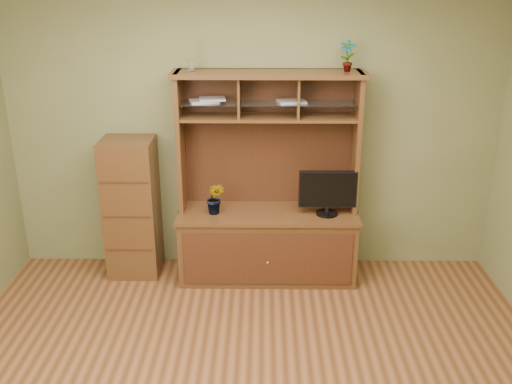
{
  "coord_description": "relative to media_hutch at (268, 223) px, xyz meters",
  "views": [
    {
      "loc": [
        0.09,
        -3.08,
        2.67
      ],
      "look_at": [
        0.04,
        1.2,
        1.03
      ],
      "focal_mm": 40.0,
      "sensor_mm": 36.0,
      "label": 1
    }
  ],
  "objects": [
    {
      "name": "room",
      "position": [
        -0.14,
        -1.73,
        0.83
      ],
      "size": [
        4.54,
        4.04,
        2.74
      ],
      "color": "#553018",
      "rests_on": "ground"
    },
    {
      "name": "media_hutch",
      "position": [
        0.0,
        0.0,
        0.0
      ],
      "size": [
        1.66,
        0.61,
        1.9
      ],
      "color": "#472914",
      "rests_on": "room"
    },
    {
      "name": "monitor",
      "position": [
        0.53,
        -0.08,
        0.34
      ],
      "size": [
        0.51,
        0.2,
        0.41
      ],
      "rotation": [
        0.0,
        0.0,
        0.0
      ],
      "color": "black",
      "rests_on": "media_hutch"
    },
    {
      "name": "orchid_plant",
      "position": [
        -0.47,
        -0.08,
        0.28
      ],
      "size": [
        0.2,
        0.18,
        0.3
      ],
      "primitive_type": "imported",
      "rotation": [
        0.0,
        0.0,
        -0.32
      ],
      "color": "#2C511B",
      "rests_on": "media_hutch"
    },
    {
      "name": "top_plant",
      "position": [
        0.66,
        0.08,
        1.51
      ],
      "size": [
        0.16,
        0.13,
        0.26
      ],
      "primitive_type": "imported",
      "rotation": [
        0.0,
        0.0,
        -0.27
      ],
      "color": "#2E6322",
      "rests_on": "media_hutch"
    },
    {
      "name": "reed_diffuser",
      "position": [
        -0.66,
        0.08,
        1.49
      ],
      "size": [
        0.06,
        0.06,
        0.28
      ],
      "color": "silver",
      "rests_on": "media_hutch"
    },
    {
      "name": "magazines",
      "position": [
        -0.29,
        0.08,
        1.13
      ],
      "size": [
        1.03,
        0.24,
        0.04
      ],
      "color": "#A6A6AB",
      "rests_on": "media_hutch"
    },
    {
      "name": "side_cabinet",
      "position": [
        -1.26,
        0.04,
        0.13
      ],
      "size": [
        0.47,
        0.43,
        1.3
      ],
      "color": "#472914",
      "rests_on": "room"
    }
  ]
}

